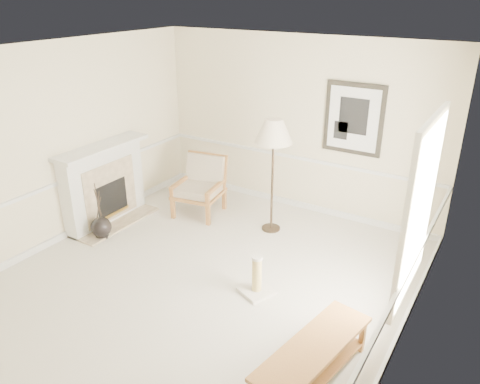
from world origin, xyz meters
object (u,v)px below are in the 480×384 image
at_px(armchair, 201,183).
at_px(scratching_post, 257,281).
at_px(bench, 313,357).
at_px(floor_lamp, 274,134).
at_px(floor_vase, 101,228).

distance_m(armchair, scratching_post, 2.54).
bearing_deg(bench, floor_lamp, 125.49).
xyz_separation_m(floor_lamp, bench, (1.82, -2.55, -1.29)).
relative_size(floor_vase, floor_lamp, 0.51).
height_order(armchair, bench, armchair).
bearing_deg(floor_vase, scratching_post, 0.32).
height_order(floor_vase, armchair, armchair).
distance_m(floor_vase, bench, 4.02).
xyz_separation_m(floor_vase, bench, (3.90, -0.94, 0.11)).
bearing_deg(scratching_post, bench, -39.27).
distance_m(floor_vase, armchair, 1.78).
bearing_deg(floor_lamp, armchair, -178.67).
distance_m(armchair, bench, 4.03).
relative_size(floor_vase, scratching_post, 1.73).
height_order(bench, scratching_post, scratching_post).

